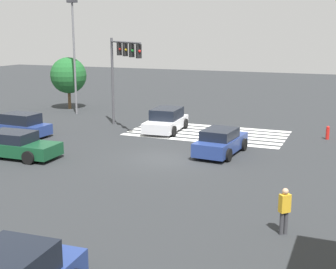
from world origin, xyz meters
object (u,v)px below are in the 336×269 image
object	(u,v)px
car_5	(166,120)
pedestrian	(284,209)
street_light_pole_b	(74,48)
car_3	(221,142)
traffic_signal_mast	(122,61)
tree_corner_a	(68,75)
car_0	(15,145)
fire_hydrant	(328,133)
car_2	(19,125)

from	to	relation	value
car_5	pedestrian	bearing A→B (deg)	31.96
car_5	street_light_pole_b	distance (m)	11.09
car_3	street_light_pole_b	world-z (taller)	street_light_pole_b
traffic_signal_mast	tree_corner_a	size ratio (longest dim) A/B	1.38
car_0	pedestrian	size ratio (longest dim) A/B	3.04
traffic_signal_mast	street_light_pole_b	bearing A→B (deg)	-168.46
fire_hydrant	car_0	bearing A→B (deg)	35.39
traffic_signal_mast	car_0	distance (m)	9.64
car_0	fire_hydrant	size ratio (longest dim) A/B	5.69
pedestrian	car_0	bearing A→B (deg)	28.89
car_0	tree_corner_a	world-z (taller)	tree_corner_a
pedestrian	fire_hydrant	bearing A→B (deg)	-45.62
car_0	tree_corner_a	size ratio (longest dim) A/B	1.09
car_3	pedestrian	world-z (taller)	pedestrian
traffic_signal_mast	fire_hydrant	bearing A→B (deg)	55.33
car_5	traffic_signal_mast	bearing A→B (deg)	-77.48
car_3	tree_corner_a	size ratio (longest dim) A/B	0.97
car_0	tree_corner_a	bearing A→B (deg)	111.93
street_light_pole_b	tree_corner_a	world-z (taller)	street_light_pole_b
traffic_signal_mast	car_2	xyz separation A→B (m)	(5.42, 4.16, -4.02)
car_0	car_2	bearing A→B (deg)	125.59
street_light_pole_b	pedestrian	bearing A→B (deg)	138.17
car_5	fire_hydrant	size ratio (longest dim) A/B	5.20
car_0	pedestrian	world-z (taller)	pedestrian
car_0	car_5	xyz separation A→B (m)	(-4.99, -9.32, 0.07)
car_0	car_2	size ratio (longest dim) A/B	1.11
traffic_signal_mast	car_2	bearing A→B (deg)	-97.54
street_light_pole_b	car_5	bearing A→B (deg)	159.55
car_0	car_3	distance (m)	11.19
pedestrian	street_light_pole_b	xyz separation A→B (m)	(19.42, -17.38, 4.46)
car_5	pedestrian	xyz separation A→B (m)	(-9.96, 13.85, 0.15)
traffic_signal_mast	pedestrian	world-z (taller)	traffic_signal_mast
traffic_signal_mast	tree_corner_a	bearing A→B (deg)	-171.65
car_3	car_5	xyz separation A→B (m)	(5.11, -4.50, 0.05)
traffic_signal_mast	car_5	world-z (taller)	traffic_signal_mast
traffic_signal_mast	pedestrian	size ratio (longest dim) A/B	3.86
fire_hydrant	tree_corner_a	bearing A→B (deg)	-10.46
pedestrian	fire_hydrant	distance (m)	15.44
car_2	car_5	distance (m)	9.67
traffic_signal_mast	car_2	size ratio (longest dim) A/B	1.40
car_2	tree_corner_a	size ratio (longest dim) A/B	0.99
car_5	fire_hydrant	distance (m)	10.46
car_0	car_5	bearing A→B (deg)	60.15
traffic_signal_mast	car_0	world-z (taller)	traffic_signal_mast
traffic_signal_mast	pedestrian	bearing A→B (deg)	-0.43
car_2	car_5	bearing A→B (deg)	-146.25
car_3	street_light_pole_b	bearing A→B (deg)	65.71
car_0	fire_hydrant	bearing A→B (deg)	33.69
pedestrian	street_light_pole_b	bearing A→B (deg)	3.94
car_2	fire_hydrant	bearing A→B (deg)	-157.91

